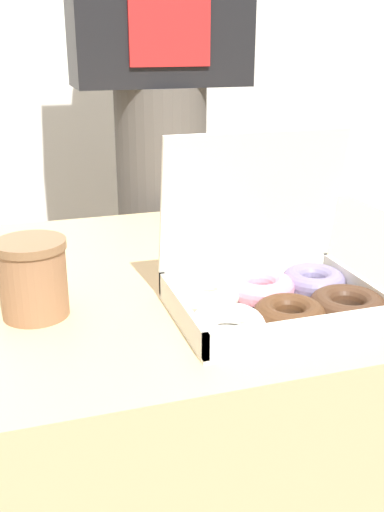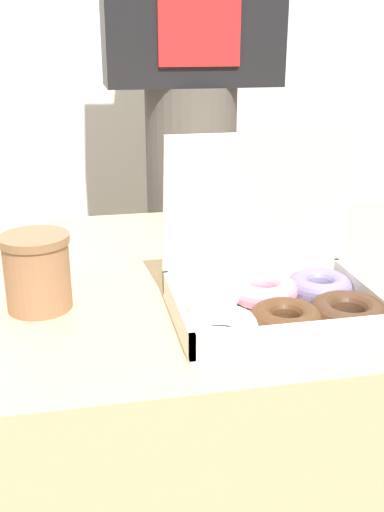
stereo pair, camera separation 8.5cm
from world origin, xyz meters
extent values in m
cube|color=tan|center=(0.00, 0.00, 0.35)|extent=(1.05, 0.74, 0.70)
cube|color=silver|center=(0.05, -0.20, 0.70)|extent=(0.29, 0.22, 0.01)
cube|color=silver|center=(-0.08, -0.20, 0.72)|extent=(0.01, 0.22, 0.04)
cube|color=silver|center=(0.19, -0.20, 0.72)|extent=(0.01, 0.22, 0.04)
cube|color=silver|center=(0.05, -0.31, 0.72)|extent=(0.29, 0.01, 0.04)
cube|color=silver|center=(0.05, -0.10, 0.72)|extent=(0.29, 0.01, 0.04)
cube|color=silver|center=(0.05, -0.11, 0.85)|extent=(0.29, 0.04, 0.21)
torus|color=white|center=(-0.04, -0.25, 0.72)|extent=(0.10, 0.10, 0.03)
torus|color=silver|center=(-0.04, -0.15, 0.72)|extent=(0.13, 0.13, 0.03)
torus|color=#4C2D19|center=(0.05, -0.25, 0.72)|extent=(0.14, 0.14, 0.03)
torus|color=pink|center=(0.05, -0.15, 0.72)|extent=(0.15, 0.15, 0.03)
torus|color=#422819|center=(0.15, -0.25, 0.72)|extent=(0.15, 0.15, 0.03)
torus|color=slate|center=(0.15, -0.15, 0.72)|extent=(0.14, 0.14, 0.03)
cylinder|color=#8C6042|center=(-0.27, -0.10, 0.75)|extent=(0.10, 0.10, 0.10)
cylinder|color=brown|center=(-0.27, -0.10, 0.81)|extent=(0.10, 0.10, 0.01)
cylinder|color=#4C4742|center=(0.08, 0.54, 0.48)|extent=(0.23, 0.23, 0.97)
camera|label=1|loc=(-0.29, -0.92, 1.08)|focal=42.00mm
camera|label=2|loc=(-0.21, -0.94, 1.08)|focal=42.00mm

